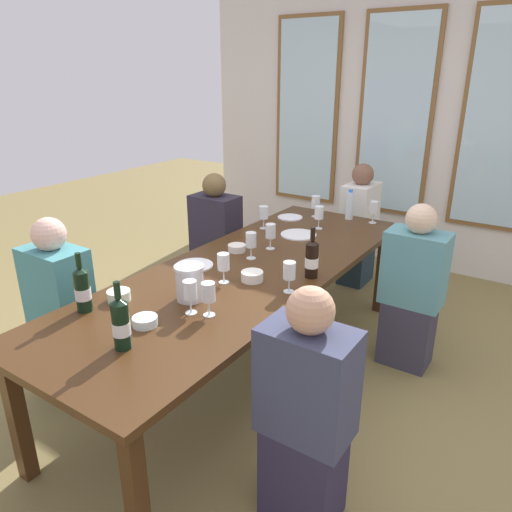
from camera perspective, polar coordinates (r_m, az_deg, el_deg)
The scene contains 30 objects.
ground_plane at distance 3.28m, azimuth -0.91°, elevation -13.46°, with size 12.00×12.00×0.00m, color olive.
back_wall_with_windows at distance 4.99m, azimuth 16.27°, elevation 15.57°, with size 4.18×0.10×2.90m.
dining_table at distance 2.95m, azimuth -0.99°, elevation -2.54°, with size 0.98×2.83×0.74m.
white_plate_0 at distance 3.52m, azimuth 5.06°, elevation 2.53°, with size 0.26×0.26×0.01m, color white.
white_plate_1 at distance 2.98m, azimuth -7.31°, elevation -1.09°, with size 0.23×0.23×0.01m, color white.
white_plate_2 at distance 3.94m, azimuth 4.05°, elevation 4.57°, with size 0.20×0.20×0.01m, color white.
metal_pitcher at distance 2.52m, azimuth -7.85°, elevation -3.12°, with size 0.16×0.16×0.19m.
wine_bottle_0 at distance 2.78m, azimuth 6.61°, elevation -0.31°, with size 0.08×0.08×0.30m.
wine_bottle_1 at distance 2.14m, azimuth -15.69°, elevation -7.68°, with size 0.08×0.08×0.31m.
wine_bottle_2 at distance 2.52m, azimuth -19.84°, elevation -3.73°, with size 0.08×0.08×0.31m.
tasting_bowl_0 at distance 2.75m, azimuth -0.45°, elevation -2.40°, with size 0.13×0.13×0.05m, color white.
tasting_bowl_1 at distance 2.34m, azimuth -12.97°, elevation -7.53°, with size 0.12×0.12×0.04m, color white.
tasting_bowl_2 at distance 3.19m, azimuth -2.29°, elevation 0.95°, with size 0.12×0.12×0.05m, color white.
tasting_bowl_3 at distance 2.61m, azimuth -15.92°, elevation -4.52°, with size 0.12×0.12×0.05m, color white.
water_bottle at distance 3.95m, azimuth 11.03°, elevation 5.91°, with size 0.06×0.06×0.24m.
wine_glass_0 at distance 3.20m, azimuth 1.73°, elevation 2.90°, with size 0.07×0.07×0.17m.
wine_glass_1 at distance 3.88m, azimuth 13.76°, elevation 5.55°, with size 0.07×0.07×0.17m.
wine_glass_2 at distance 3.04m, azimuth -0.59°, elevation 1.78°, with size 0.07×0.07×0.17m.
wine_glass_3 at distance 2.69m, azimuth -3.87°, elevation -0.86°, with size 0.07×0.07×0.17m.
wine_glass_4 at distance 3.97m, azimuth 7.07°, elevation 6.27°, with size 0.07×0.07×0.17m.
wine_glass_5 at distance 3.63m, azimuth 0.92°, elevation 5.10°, with size 0.07×0.07×0.17m.
wine_glass_6 at distance 3.66m, azimuth 7.43°, elevation 4.98°, with size 0.07×0.07×0.17m.
wine_glass_7 at distance 2.37m, azimuth -7.81°, elevation -4.20°, with size 0.07×0.07×0.17m.
wine_glass_8 at distance 2.58m, azimuth 3.96°, elevation -1.81°, with size 0.07×0.07×0.17m.
wine_glass_9 at distance 2.34m, azimuth -5.65°, elevation -4.46°, with size 0.07×0.07×0.17m.
seated_person_0 at distance 3.99m, azimuth -4.75°, elevation 1.48°, with size 0.38×0.24×1.11m.
seated_person_1 at distance 3.28m, azimuth 17.96°, elevation -4.02°, with size 0.38×0.24×1.11m.
seated_person_2 at distance 3.08m, azimuth -22.01°, elevation -6.26°, with size 0.38×0.24×1.11m.
seated_person_3 at distance 2.11m, azimuth 5.89°, elevation -18.28°, with size 0.38×0.24×1.11m.
seated_person_4 at distance 4.48m, azimuth 12.04°, elevation 3.27°, with size 0.24×0.38×1.11m.
Camera 1 is at (1.55, -2.22, 1.86)m, focal length 33.82 mm.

